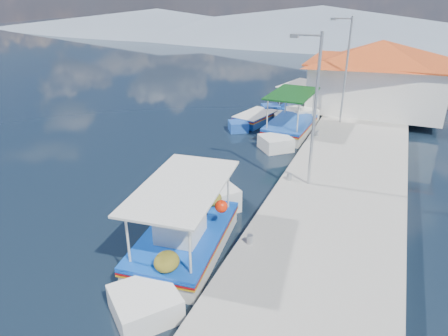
% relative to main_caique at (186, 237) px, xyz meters
% --- Properties ---
extents(ground, '(160.00, 160.00, 0.00)m').
position_rel_main_caique_xyz_m(ground, '(-1.79, 3.47, -0.52)').
color(ground, black).
rests_on(ground, ground).
extents(quay, '(5.00, 44.00, 0.50)m').
position_rel_main_caique_xyz_m(quay, '(4.11, 9.47, -0.27)').
color(quay, gray).
rests_on(quay, ground).
extents(bollards, '(0.20, 17.20, 0.30)m').
position_rel_main_caique_xyz_m(bollards, '(2.01, 8.72, 0.13)').
color(bollards, '#A5A8AD').
rests_on(bollards, quay).
extents(main_caique, '(2.96, 8.16, 2.70)m').
position_rel_main_caique_xyz_m(main_caique, '(0.00, 0.00, 0.00)').
color(main_caique, silver).
rests_on(main_caique, ground).
extents(caique_green_canopy, '(2.42, 7.39, 2.76)m').
position_rel_main_caique_xyz_m(caique_green_canopy, '(0.26, 12.59, -0.11)').
color(caique_green_canopy, silver).
rests_on(caique_green_canopy, ground).
extents(caique_blue_hull, '(2.40, 5.27, 0.96)m').
position_rel_main_caique_xyz_m(caique_blue_hull, '(-2.33, 13.91, -0.26)').
color(caique_blue_hull, '#1B4AA7').
rests_on(caique_blue_hull, ground).
extents(caique_far, '(2.84, 6.20, 2.23)m').
position_rel_main_caique_xyz_m(caique_far, '(-0.28, 17.13, -0.11)').
color(caique_far, silver).
rests_on(caique_far, ground).
extents(harbor_building, '(10.49, 10.49, 4.40)m').
position_rel_main_caique_xyz_m(harbor_building, '(4.41, 18.47, 2.26)').
color(harbor_building, white).
rests_on(harbor_building, quay).
extents(lamp_post_near, '(1.21, 0.14, 6.00)m').
position_rel_main_caique_xyz_m(lamp_post_near, '(2.72, 5.47, 3.33)').
color(lamp_post_near, '#A5A8AD').
rests_on(lamp_post_near, quay).
extents(lamp_post_far, '(1.21, 0.14, 6.00)m').
position_rel_main_caique_xyz_m(lamp_post_far, '(2.72, 14.47, 3.33)').
color(lamp_post_far, '#A5A8AD').
rests_on(lamp_post_far, quay).
extents(mountain_ridge, '(171.40, 96.00, 5.50)m').
position_rel_main_caique_xyz_m(mountain_ridge, '(4.75, 59.47, 1.52)').
color(mountain_ridge, slate).
rests_on(mountain_ridge, ground).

